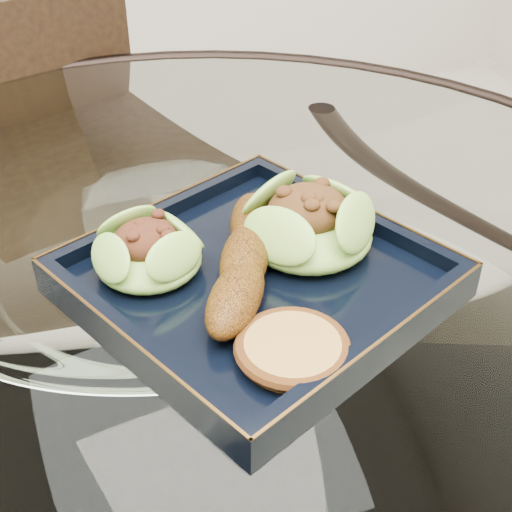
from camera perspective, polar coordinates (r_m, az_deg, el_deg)
name	(u,v)px	position (r m, az deg, el deg)	size (l,w,h in m)	color
dining_table	(190,398)	(0.76, -5.31, -11.24)	(1.13, 1.13, 0.77)	white
dining_chair	(76,264)	(1.15, -14.18, -0.60)	(0.46, 0.46, 0.87)	#322010
navy_plate	(256,284)	(0.61, 0.00, -2.27)	(0.27, 0.27, 0.02)	black
lettuce_wrap_left	(148,254)	(0.61, -8.60, 0.16)	(0.09, 0.09, 0.03)	olive
lettuce_wrap_right	(308,227)	(0.63, 4.20, 2.34)	(0.11, 0.11, 0.04)	olive
roasted_plantain	(245,259)	(0.60, -0.92, -0.23)	(0.19, 0.04, 0.04)	#66390A
crumb_patty	(292,350)	(0.53, 2.93, -7.50)	(0.08, 0.08, 0.01)	gold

